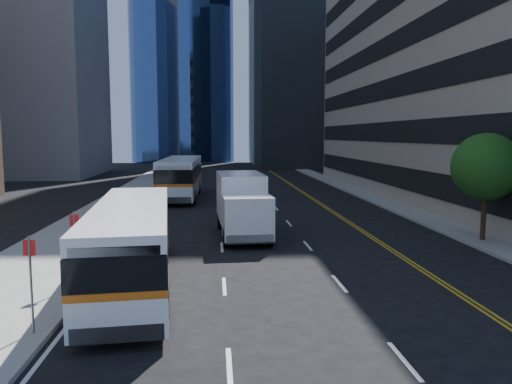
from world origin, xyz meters
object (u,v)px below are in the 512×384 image
(street_tree, at_px, (486,167))
(bus_front, at_px, (132,242))
(box_truck, at_px, (242,204))
(bus_rear, at_px, (181,176))

(street_tree, relative_size, bus_front, 0.46)
(bus_front, bearing_deg, street_tree, 14.78)
(bus_front, relative_size, box_truck, 1.67)
(street_tree, height_order, bus_rear, street_tree)
(box_truck, bearing_deg, bus_rear, 101.48)
(bus_front, bearing_deg, bus_rear, 84.63)
(street_tree, height_order, bus_front, street_tree)
(bus_front, relative_size, bus_rear, 0.88)
(bus_rear, distance_m, box_truck, 16.75)
(bus_rear, bearing_deg, box_truck, -74.41)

